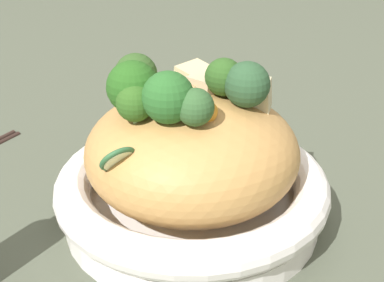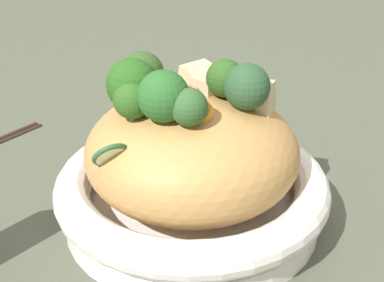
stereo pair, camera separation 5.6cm
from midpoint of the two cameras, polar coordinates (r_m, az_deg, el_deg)
The scene contains 7 objects.
ground_plane at distance 0.61m, azimuth -2.66°, elevation -8.02°, with size 3.00×3.00×0.00m, color #4A4F40.
serving_bowl at distance 0.59m, azimuth -2.72°, elevation -5.50°, with size 0.29×0.29×0.06m.
noodle_heap at distance 0.57m, azimuth -2.84°, elevation -1.12°, with size 0.22×0.22×0.13m.
broccoli_florets at distance 0.53m, azimuth -5.18°, elevation 5.28°, with size 0.18×0.13×0.07m.
carrot_coins at distance 0.55m, azimuth -1.48°, elevation 4.03°, with size 0.13×0.12×0.04m.
zucchini_slices at distance 0.54m, azimuth -8.36°, elevation 2.04°, with size 0.07×0.16×0.04m.
chicken_chunks at distance 0.57m, azimuth -0.13°, elevation 5.47°, with size 0.11×0.05×0.04m.
Camera 1 is at (0.24, -0.44, 0.35)m, focal length 51.88 mm.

